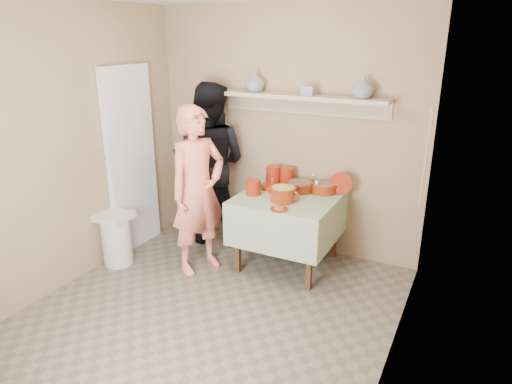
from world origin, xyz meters
The scene contains 22 objects.
ground centered at (0.00, 0.00, 0.00)m, with size 3.50×3.50×0.00m, color #675E51.
tile_panel centered at (-1.46, 0.95, 1.00)m, with size 0.06×0.70×2.00m, color silver.
plate_stack_a centered at (-0.04, 1.54, 0.86)m, with size 0.15×0.15×0.20m, color maroon.
plate_stack_b centered at (0.08, 1.61, 0.86)m, with size 0.16×0.16×0.19m, color maroon.
bowl_stack centered at (-0.08, 1.16, 0.84)m, with size 0.15×0.15×0.15m, color maroon.
empty_bowl centered at (-0.01, 1.38, 0.79)m, with size 0.18×0.18×0.05m, color maroon.
propped_lid centered at (0.70, 1.55, 0.88)m, with size 0.23×0.23×0.02m, color maroon.
vase_right centered at (0.83, 1.62, 1.82)m, with size 0.20×0.20×0.21m, color navy.
vase_left centered at (-0.30, 1.62, 1.83)m, with size 0.20×0.20×0.21m, color navy.
ceramic_box centered at (0.30, 1.61, 1.77)m, with size 0.13×0.09×0.09m, color navy.
person_cook centered at (-0.51, 0.81, 0.84)m, with size 0.61×0.40×1.68m, color #EC7666.
person_helper centered at (-0.81, 1.48, 0.91)m, with size 0.88×0.69×1.82m, color black.
room_shell centered at (0.00, 0.00, 1.61)m, with size 3.04×3.54×2.62m.
serving_table centered at (0.25, 1.28, 0.64)m, with size 0.97×0.97×0.76m.
cazuela_meat_a centered at (0.30, 1.47, 0.82)m, with size 0.30×0.30×0.10m.
cazuela_meat_b centered at (0.53, 1.53, 0.82)m, with size 0.28×0.28×0.10m.
ladle centered at (0.47, 1.50, 0.87)m, with size 0.08×0.26×0.19m.
cazuela_rice centered at (0.26, 1.11, 0.85)m, with size 0.33×0.25×0.14m.
front_plate centered at (0.32, 0.88, 0.77)m, with size 0.16×0.16×0.03m.
wall_shelf centered at (0.20, 1.65, 1.67)m, with size 1.80×0.25×0.21m.
trash_bin centered at (-1.35, 0.50, 0.28)m, with size 0.32×0.32×0.56m.
electrical_cord centered at (1.47, 1.48, 1.25)m, with size 0.01×0.05×0.90m.
Camera 1 is at (1.89, -2.71, 2.29)m, focal length 32.00 mm.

